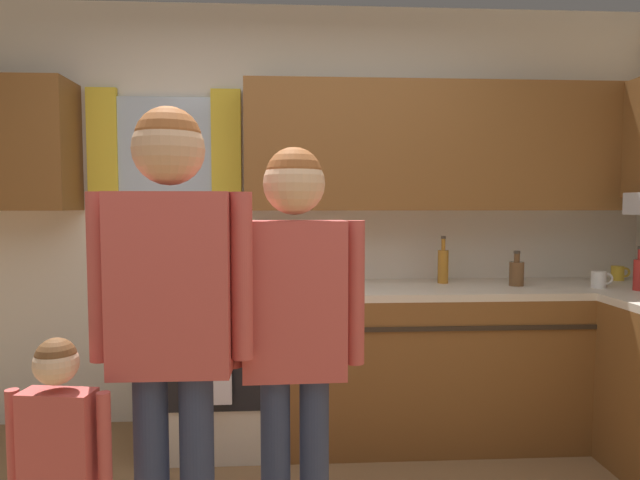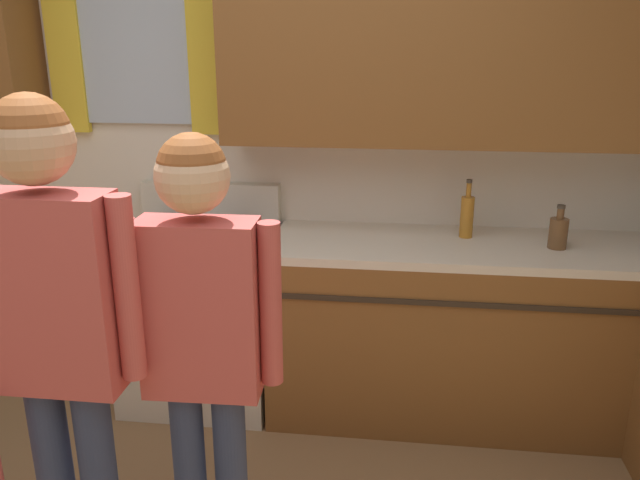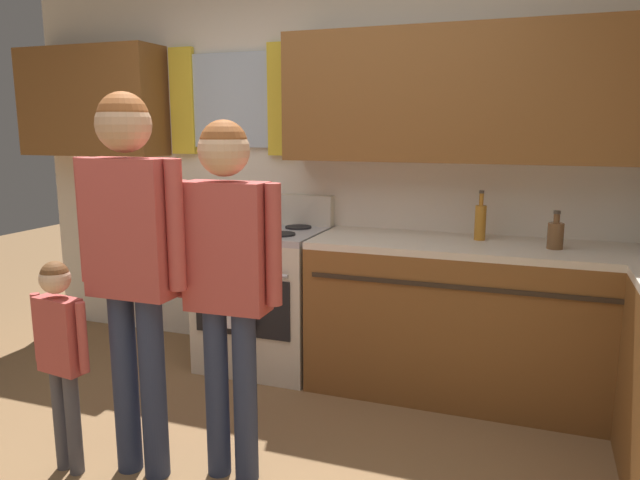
# 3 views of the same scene
# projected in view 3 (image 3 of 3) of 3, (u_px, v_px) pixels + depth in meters

# --- Properties ---
(back_wall_unit) EXTENTS (4.60, 0.42, 2.60)m
(back_wall_unit) POSITION_uv_depth(u_px,v_px,m) (343.00, 137.00, 3.77)
(back_wall_unit) COLOR silver
(back_wall_unit) RESTS_ON ground
(kitchen_counter_run) EXTENTS (2.27, 1.78, 0.90)m
(kitchen_counter_run) POSITION_uv_depth(u_px,v_px,m) (566.00, 349.00, 2.97)
(kitchen_counter_run) COLOR brown
(kitchen_counter_run) RESTS_ON ground
(stove_oven) EXTENTS (0.75, 0.67, 1.10)m
(stove_oven) POSITION_uv_depth(u_px,v_px,m) (264.00, 295.00, 3.86)
(stove_oven) COLOR beige
(stove_oven) RESTS_ON ground
(bottle_squat_brown) EXTENTS (0.08, 0.08, 0.21)m
(bottle_squat_brown) POSITION_uv_depth(u_px,v_px,m) (555.00, 235.00, 3.16)
(bottle_squat_brown) COLOR brown
(bottle_squat_brown) RESTS_ON kitchen_counter_run
(bottle_oil_amber) EXTENTS (0.06, 0.06, 0.29)m
(bottle_oil_amber) POSITION_uv_depth(u_px,v_px,m) (480.00, 221.00, 3.41)
(bottle_oil_amber) COLOR #B27223
(bottle_oil_amber) RESTS_ON kitchen_counter_run
(adult_holding_child) EXTENTS (0.52, 0.23, 1.68)m
(adult_holding_child) POSITION_uv_depth(u_px,v_px,m) (131.00, 243.00, 2.51)
(adult_holding_child) COLOR #2D3856
(adult_holding_child) RESTS_ON ground
(adult_in_plaid) EXTENTS (0.49, 0.21, 1.57)m
(adult_in_plaid) POSITION_uv_depth(u_px,v_px,m) (227.00, 261.00, 2.49)
(adult_in_plaid) COLOR #2D3856
(adult_in_plaid) RESTS_ON ground
(small_child) EXTENTS (0.33, 0.13, 0.98)m
(small_child) POSITION_uv_depth(u_px,v_px,m) (60.00, 343.00, 2.60)
(small_child) COLOR #4C4C56
(small_child) RESTS_ON ground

